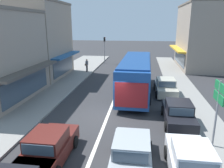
# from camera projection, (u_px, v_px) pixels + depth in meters

# --- Properties ---
(ground_plane) EXTENTS (140.00, 140.00, 0.00)m
(ground_plane) POSITION_uv_depth(u_px,v_px,m) (108.00, 116.00, 15.17)
(ground_plane) COLOR #2D2D30
(lane_centre_line) EXTENTS (0.20, 28.00, 0.01)m
(lane_centre_line) POSITION_uv_depth(u_px,v_px,m) (115.00, 98.00, 18.99)
(lane_centre_line) COLOR silver
(lane_centre_line) RESTS_ON ground
(sidewalk_left) EXTENTS (5.20, 44.00, 0.14)m
(sidewalk_left) POSITION_uv_depth(u_px,v_px,m) (50.00, 88.00, 21.80)
(sidewalk_left) COLOR gray
(sidewalk_left) RESTS_ON ground
(kerb_right) EXTENTS (2.80, 44.00, 0.12)m
(kerb_right) POSITION_uv_depth(u_px,v_px,m) (184.00, 93.00, 20.04)
(kerb_right) COLOR gray
(kerb_right) RESTS_ON ground
(shopfront_mid_block) EXTENTS (7.52, 7.71, 8.66)m
(shopfront_mid_block) POSITION_uv_depth(u_px,v_px,m) (36.00, 41.00, 25.42)
(shopfront_mid_block) COLOR gray
(shopfront_mid_block) RESTS_ON ground
(building_right_far) EXTENTS (8.75, 10.60, 8.96)m
(building_right_far) POSITION_uv_depth(u_px,v_px,m) (209.00, 37.00, 30.84)
(building_right_far) COLOR gray
(building_right_far) RESTS_ON ground
(city_bus) EXTENTS (2.90, 10.91, 3.23)m
(city_bus) POSITION_uv_depth(u_px,v_px,m) (136.00, 73.00, 19.81)
(city_bus) COLOR #1E4C99
(city_bus) RESTS_ON ground
(sedan_adjacent_lane_trail) EXTENTS (1.93, 4.21, 1.47)m
(sedan_adjacent_lane_trail) POSITION_uv_depth(u_px,v_px,m) (131.00, 154.00, 9.64)
(sedan_adjacent_lane_trail) COLOR #9EA3A8
(sedan_adjacent_lane_trail) RESTS_ON ground
(sedan_behind_bus_near) EXTENTS (1.92, 4.21, 1.47)m
(sedan_behind_bus_near) POSITION_uv_depth(u_px,v_px,m) (48.00, 148.00, 10.13)
(sedan_behind_bus_near) COLOR #561E19
(sedan_behind_bus_near) RESTS_ON ground
(parked_sedan_kerb_front) EXTENTS (1.93, 4.21, 1.47)m
(parked_sedan_kerb_front) POSITION_uv_depth(u_px,v_px,m) (192.00, 164.00, 8.99)
(parked_sedan_kerb_front) COLOR silver
(parked_sedan_kerb_front) RESTS_ON ground
(parked_sedan_kerb_second) EXTENTS (1.92, 4.21, 1.47)m
(parked_sedan_kerb_second) POSITION_uv_depth(u_px,v_px,m) (178.00, 113.00, 14.01)
(parked_sedan_kerb_second) COLOR black
(parked_sedan_kerb_second) RESTS_ON ground
(parked_sedan_kerb_third) EXTENTS (1.97, 4.24, 1.47)m
(parked_sedan_kerb_third) POSITION_uv_depth(u_px,v_px,m) (165.00, 87.00, 19.86)
(parked_sedan_kerb_third) COLOR #B7B29E
(parked_sedan_kerb_third) RESTS_ON ground
(traffic_light_downstreet) EXTENTS (0.33, 0.24, 4.20)m
(traffic_light_downstreet) POSITION_uv_depth(u_px,v_px,m) (105.00, 46.00, 34.61)
(traffic_light_downstreet) COLOR gray
(traffic_light_downstreet) RESTS_ON ground
(directional_road_sign) EXTENTS (0.10, 1.40, 3.60)m
(directional_road_sign) POSITION_uv_depth(u_px,v_px,m) (219.00, 99.00, 10.62)
(directional_road_sign) COLOR gray
(directional_road_sign) RESTS_ON ground
(pedestrian_with_handbag_near) EXTENTS (0.35, 0.66, 1.63)m
(pedestrian_with_handbag_near) POSITION_uv_depth(u_px,v_px,m) (87.00, 65.00, 28.53)
(pedestrian_with_handbag_near) COLOR #333338
(pedestrian_with_handbag_near) RESTS_ON sidewalk_left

